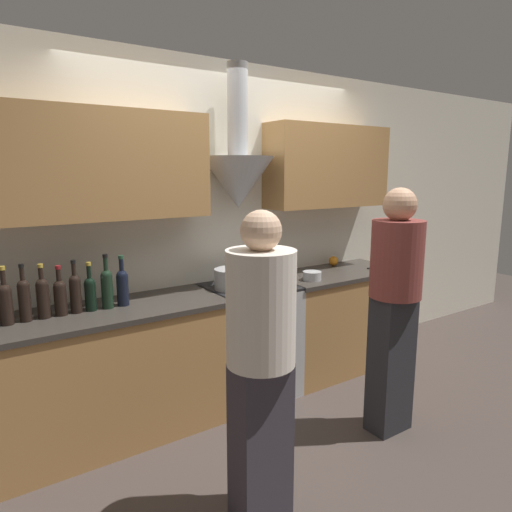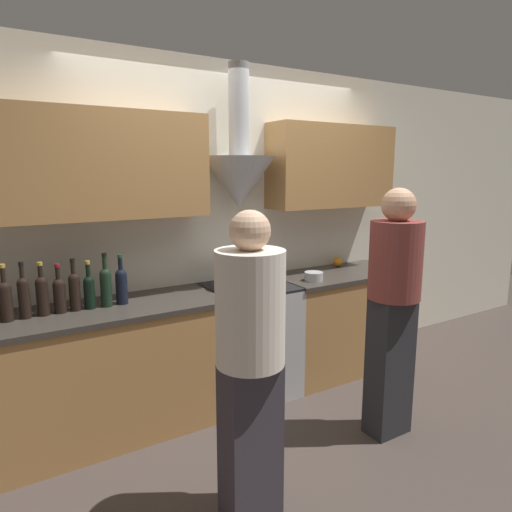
{
  "view_description": "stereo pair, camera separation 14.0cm",
  "coord_description": "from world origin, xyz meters",
  "px_view_note": "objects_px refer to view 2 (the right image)",
  "views": [
    {
      "loc": [
        -1.87,
        -2.54,
        1.76
      ],
      "look_at": [
        0.0,
        0.23,
        1.14
      ],
      "focal_mm": 32.0,
      "sensor_mm": 36.0,
      "label": 1
    },
    {
      "loc": [
        -1.75,
        -2.62,
        1.76
      ],
      "look_at": [
        0.0,
        0.23,
        1.14
      ],
      "focal_mm": 32.0,
      "sensor_mm": 36.0,
      "label": 2
    }
  ],
  "objects_px": {
    "wine_bottle_3": "(42,293)",
    "mixing_bowl": "(266,279)",
    "stove_range": "(249,339)",
    "person_foreground_left": "(250,356)",
    "orange_fruit": "(338,262)",
    "wine_bottle_5": "(74,289)",
    "wine_bottle_2": "(24,295)",
    "wine_bottle_8": "(121,284)",
    "wine_bottle_1": "(5,299)",
    "stock_pot": "(233,278)",
    "wine_bottle_4": "(59,293)",
    "person_foreground_right": "(393,302)",
    "wine_bottle_7": "(106,285)",
    "saucepan": "(314,276)",
    "wine_bottle_6": "(89,290)"
  },
  "relations": [
    {
      "from": "wine_bottle_3",
      "to": "mixing_bowl",
      "type": "bearing_deg",
      "value": -1.73
    },
    {
      "from": "stove_range",
      "to": "person_foreground_left",
      "type": "xyz_separation_m",
      "value": [
        -0.67,
        -1.15,
        0.43
      ]
    },
    {
      "from": "orange_fruit",
      "to": "wine_bottle_5",
      "type": "bearing_deg",
      "value": -175.96
    },
    {
      "from": "wine_bottle_2",
      "to": "person_foreground_left",
      "type": "bearing_deg",
      "value": -53.05
    },
    {
      "from": "wine_bottle_8",
      "to": "person_foreground_left",
      "type": "xyz_separation_m",
      "value": [
        0.3,
        -1.17,
        -0.15
      ]
    },
    {
      "from": "wine_bottle_1",
      "to": "wine_bottle_3",
      "type": "bearing_deg",
      "value": 2.78
    },
    {
      "from": "stock_pot",
      "to": "orange_fruit",
      "type": "bearing_deg",
      "value": 9.45
    },
    {
      "from": "wine_bottle_4",
      "to": "wine_bottle_8",
      "type": "xyz_separation_m",
      "value": [
        0.38,
        -0.0,
        0.01
      ]
    },
    {
      "from": "person_foreground_right",
      "to": "orange_fruit",
      "type": "bearing_deg",
      "value": 64.22
    },
    {
      "from": "wine_bottle_8",
      "to": "person_foreground_right",
      "type": "relative_size",
      "value": 0.2
    },
    {
      "from": "wine_bottle_2",
      "to": "wine_bottle_4",
      "type": "bearing_deg",
      "value": 1.39
    },
    {
      "from": "wine_bottle_7",
      "to": "mixing_bowl",
      "type": "bearing_deg",
      "value": -1.8
    },
    {
      "from": "wine_bottle_8",
      "to": "wine_bottle_7",
      "type": "bearing_deg",
      "value": -176.25
    },
    {
      "from": "wine_bottle_5",
      "to": "mixing_bowl",
      "type": "xyz_separation_m",
      "value": [
        1.41,
        -0.05,
        -0.1
      ]
    },
    {
      "from": "wine_bottle_8",
      "to": "saucepan",
      "type": "bearing_deg",
      "value": -6.03
    },
    {
      "from": "wine_bottle_1",
      "to": "wine_bottle_6",
      "type": "xyz_separation_m",
      "value": [
        0.47,
        0.01,
        -0.01
      ]
    },
    {
      "from": "wine_bottle_4",
      "to": "wine_bottle_7",
      "type": "bearing_deg",
      "value": -2.12
    },
    {
      "from": "stove_range",
      "to": "wine_bottle_6",
      "type": "distance_m",
      "value": 1.31
    },
    {
      "from": "stove_range",
      "to": "saucepan",
      "type": "xyz_separation_m",
      "value": [
        0.53,
        -0.13,
        0.48
      ]
    },
    {
      "from": "wine_bottle_1",
      "to": "stock_pot",
      "type": "bearing_deg",
      "value": -1.04
    },
    {
      "from": "wine_bottle_5",
      "to": "stock_pot",
      "type": "relative_size",
      "value": 1.21
    },
    {
      "from": "wine_bottle_5",
      "to": "saucepan",
      "type": "height_order",
      "value": "wine_bottle_5"
    },
    {
      "from": "wine_bottle_5",
      "to": "wine_bottle_6",
      "type": "xyz_separation_m",
      "value": [
        0.09,
        -0.0,
        -0.01
      ]
    },
    {
      "from": "person_foreground_right",
      "to": "wine_bottle_6",
      "type": "bearing_deg",
      "value": 149.23
    },
    {
      "from": "person_foreground_left",
      "to": "person_foreground_right",
      "type": "distance_m",
      "value": 1.2
    },
    {
      "from": "stock_pot",
      "to": "wine_bottle_7",
      "type": "bearing_deg",
      "value": 178.34
    },
    {
      "from": "wine_bottle_1",
      "to": "saucepan",
      "type": "relative_size",
      "value": 2.28
    },
    {
      "from": "wine_bottle_2",
      "to": "wine_bottle_7",
      "type": "height_order",
      "value": "wine_bottle_7"
    },
    {
      "from": "stove_range",
      "to": "wine_bottle_3",
      "type": "relative_size",
      "value": 2.66
    },
    {
      "from": "wine_bottle_3",
      "to": "wine_bottle_1",
      "type": "bearing_deg",
      "value": -177.22
    },
    {
      "from": "wine_bottle_1",
      "to": "wine_bottle_5",
      "type": "distance_m",
      "value": 0.39
    },
    {
      "from": "wine_bottle_1",
      "to": "saucepan",
      "type": "bearing_deg",
      "value": -3.99
    },
    {
      "from": "wine_bottle_8",
      "to": "mixing_bowl",
      "type": "bearing_deg",
      "value": -2.31
    },
    {
      "from": "wine_bottle_8",
      "to": "person_foreground_right",
      "type": "xyz_separation_m",
      "value": [
        1.48,
        -1.01,
        -0.1
      ]
    },
    {
      "from": "wine_bottle_7",
      "to": "wine_bottle_8",
      "type": "distance_m",
      "value": 0.1
    },
    {
      "from": "wine_bottle_2",
      "to": "wine_bottle_3",
      "type": "distance_m",
      "value": 0.1
    },
    {
      "from": "mixing_bowl",
      "to": "stove_range",
      "type": "bearing_deg",
      "value": 172.83
    },
    {
      "from": "wine_bottle_3",
      "to": "mixing_bowl",
      "type": "distance_m",
      "value": 1.61
    },
    {
      "from": "wine_bottle_5",
      "to": "person_foreground_right",
      "type": "distance_m",
      "value": 2.05
    },
    {
      "from": "stove_range",
      "to": "wine_bottle_7",
      "type": "bearing_deg",
      "value": 178.94
    },
    {
      "from": "saucepan",
      "to": "person_foreground_left",
      "type": "distance_m",
      "value": 1.57
    },
    {
      "from": "wine_bottle_3",
      "to": "person_foreground_right",
      "type": "bearing_deg",
      "value": -27.19
    },
    {
      "from": "wine_bottle_3",
      "to": "mixing_bowl",
      "type": "relative_size",
      "value": 1.22
    },
    {
      "from": "wine_bottle_1",
      "to": "wine_bottle_2",
      "type": "relative_size",
      "value": 1.0
    },
    {
      "from": "wine_bottle_4",
      "to": "wine_bottle_7",
      "type": "height_order",
      "value": "wine_bottle_7"
    },
    {
      "from": "person_foreground_right",
      "to": "stove_range",
      "type": "bearing_deg",
      "value": 117.56
    },
    {
      "from": "wine_bottle_2",
      "to": "person_foreground_right",
      "type": "relative_size",
      "value": 0.21
    },
    {
      "from": "person_foreground_right",
      "to": "wine_bottle_8",
      "type": "bearing_deg",
      "value": 145.86
    },
    {
      "from": "wine_bottle_3",
      "to": "person_foreground_right",
      "type": "distance_m",
      "value": 2.21
    },
    {
      "from": "wine_bottle_4",
      "to": "person_foreground_right",
      "type": "relative_size",
      "value": 0.19
    }
  ]
}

